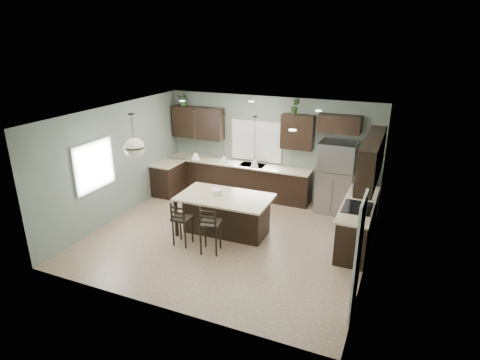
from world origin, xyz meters
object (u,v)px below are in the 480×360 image
object	(u,v)px
serving_dish	(217,192)
plant_back_left	(183,99)
bar_stool_left	(182,223)
bar_stool_center	(210,228)
refrigerator	(336,178)
kitchen_island	(225,215)

from	to	relation	value
serving_dish	plant_back_left	distance (m)	3.68
serving_dish	plant_back_left	bearing A→B (deg)	132.30
bar_stool_left	bar_stool_center	xyz separation A→B (m)	(0.71, -0.06, 0.04)
bar_stool_left	refrigerator	bearing A→B (deg)	48.88
refrigerator	bar_stool_left	bearing A→B (deg)	-131.40
refrigerator	serving_dish	bearing A→B (deg)	-135.23
serving_dish	bar_stool_center	world-z (taller)	bar_stool_center
kitchen_island	refrigerator	bearing A→B (deg)	46.33
refrigerator	kitchen_island	bearing A→B (deg)	-132.63
refrigerator	plant_back_left	world-z (taller)	plant_back_left
bar_stool_center	serving_dish	bearing A→B (deg)	97.07
serving_dish	bar_stool_center	bearing A→B (deg)	-72.31
bar_stool_left	kitchen_island	bearing A→B (deg)	52.50
kitchen_island	plant_back_left	xyz separation A→B (m)	(-2.43, 2.45, 2.13)
kitchen_island	serving_dish	bearing A→B (deg)	-180.00
refrigerator	bar_stool_left	size ratio (longest dim) A/B	1.81
plant_back_left	bar_stool_center	bearing A→B (deg)	-52.95
bar_stool_center	plant_back_left	size ratio (longest dim) A/B	2.87
kitchen_island	serving_dish	distance (m)	0.57
refrigerator	plant_back_left	xyz separation A→B (m)	(-4.49, 0.21, 1.67)
refrigerator	bar_stool_left	xyz separation A→B (m)	(-2.69, -3.05, -0.41)
refrigerator	plant_back_left	size ratio (longest dim) A/B	4.80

